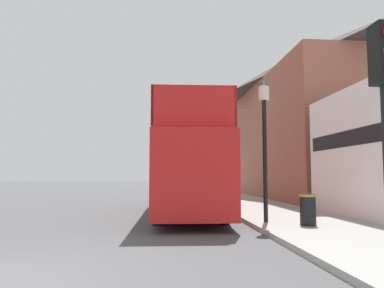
{
  "coord_description": "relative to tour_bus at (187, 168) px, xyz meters",
  "views": [
    {
      "loc": [
        2.54,
        -5.63,
        1.56
      ],
      "look_at": [
        3.98,
        11.15,
        2.95
      ],
      "focal_mm": 35.0,
      "sensor_mm": 36.0,
      "label": 1
    }
  ],
  "objects": [
    {
      "name": "lamp_post_nearest",
      "position": [
        2.12,
        -3.88,
        1.36
      ],
      "size": [
        0.35,
        0.35,
        4.4
      ],
      "color": "black",
      "rests_on": "sidewalk"
    },
    {
      "name": "tour_bus",
      "position": [
        0.0,
        0.0,
        0.0
      ],
      "size": [
        2.73,
        10.43,
        4.06
      ],
      "rotation": [
        0.0,
        0.0,
        -0.03
      ],
      "color": "red",
      "rests_on": "ground_plane"
    },
    {
      "name": "ground_plane",
      "position": [
        -3.63,
        11.53,
        -1.83
      ],
      "size": [
        144.0,
        144.0,
        0.0
      ],
      "primitive_type": "plane",
      "color": "#4C4C4F"
    },
    {
      "name": "parked_car_ahead_of_bus",
      "position": [
        0.53,
        8.08,
        -1.16
      ],
      "size": [
        1.92,
        4.46,
        1.43
      ],
      "rotation": [
        0.0,
        0.0,
        0.04
      ],
      "color": "silver",
      "rests_on": "ground_plane"
    },
    {
      "name": "sidewalk",
      "position": [
        3.46,
        8.53,
        -1.76
      ],
      "size": [
        3.66,
        108.0,
        0.14
      ],
      "color": "#999993",
      "rests_on": "ground_plane"
    },
    {
      "name": "lamp_post_second",
      "position": [
        2.05,
        5.69,
        1.39
      ],
      "size": [
        0.35,
        0.35,
        4.44
      ],
      "color": "black",
      "rests_on": "sidewalk"
    },
    {
      "name": "litter_bin",
      "position": [
        3.07,
        -4.78,
        -1.22
      ],
      "size": [
        0.48,
        0.48,
        0.88
      ],
      "color": "black",
      "rests_on": "sidewalk"
    },
    {
      "name": "brick_terrace_rear",
      "position": [
        8.29,
        11.51,
        3.29
      ],
      "size": [
        6.0,
        21.41,
        10.23
      ],
      "color": "#935642",
      "rests_on": "ground_plane"
    }
  ]
}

